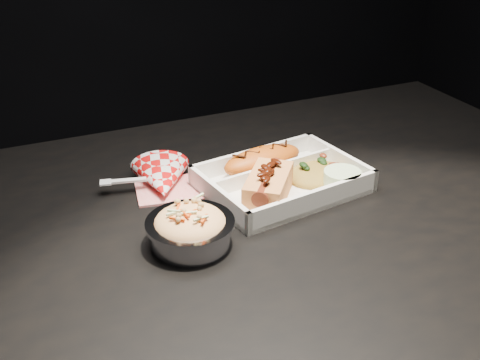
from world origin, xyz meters
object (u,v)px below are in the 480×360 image
object	(u,v)px
food_tray	(281,183)
hotdog	(268,184)
foil_coleslaw_cup	(190,227)
dining_table	(271,256)
fried_pastry	(263,160)
napkin_fork	(162,180)

from	to	relation	value
food_tray	hotdog	size ratio (longest dim) A/B	2.19
hotdog	foil_coleslaw_cup	bearing A→B (deg)	151.01
dining_table	food_tray	size ratio (longest dim) A/B	4.39
hotdog	foil_coleslaw_cup	distance (m)	0.16
fried_pastry	napkin_fork	xyz separation A→B (m)	(-0.17, 0.02, -0.01)
napkin_fork	hotdog	bearing A→B (deg)	-25.10
fried_pastry	napkin_fork	distance (m)	0.17
dining_table	food_tray	xyz separation A→B (m)	(0.04, 0.05, 0.10)
foil_coleslaw_cup	dining_table	bearing A→B (deg)	16.74
food_tray	foil_coleslaw_cup	distance (m)	0.21
hotdog	napkin_fork	bearing A→B (deg)	90.03
dining_table	hotdog	xyz separation A→B (m)	(0.00, 0.02, 0.12)
foil_coleslaw_cup	fried_pastry	bearing A→B (deg)	39.14
napkin_fork	fried_pastry	bearing A→B (deg)	6.00
napkin_fork	dining_table	bearing A→B (deg)	-29.26
fried_pastry	hotdog	world-z (taller)	hotdog
hotdog	fried_pastry	bearing A→B (deg)	18.26
foil_coleslaw_cup	food_tray	bearing A→B (deg)	26.34
fried_pastry	napkin_fork	world-z (taller)	napkin_fork
napkin_fork	foil_coleslaw_cup	bearing A→B (deg)	-80.81
food_tray	napkin_fork	size ratio (longest dim) A/B	1.61
hotdog	napkin_fork	size ratio (longest dim) A/B	0.73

